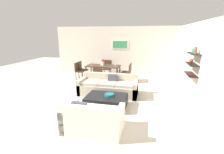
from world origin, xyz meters
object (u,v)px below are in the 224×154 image
at_px(dining_chair_left_far, 82,68).
at_px(dining_chair_right_far, 128,71).
at_px(dining_chair_left_near, 79,70).
at_px(dining_chair_head, 107,67).
at_px(wine_glass_left_far, 92,62).
at_px(sofa_beige, 108,87).
at_px(loveseat_white, 93,119).
at_px(decorative_bowl, 109,95).
at_px(coffee_table, 106,101).
at_px(dining_chair_right_near, 127,72).
at_px(dining_table, 103,67).
at_px(dining_chair_foot, 98,74).
at_px(wine_glass_right_near, 115,64).
at_px(wine_glass_foot, 101,65).
at_px(centerpiece_vase, 103,62).

relative_size(dining_chair_left_far, dining_chair_right_far, 1.00).
bearing_deg(dining_chair_left_far, dining_chair_left_near, -90.00).
relative_size(dining_chair_head, wine_glass_left_far, 4.99).
distance_m(sofa_beige, loveseat_white, 2.52).
bearing_deg(decorative_bowl, dining_chair_right_far, 87.06).
height_order(coffee_table, dining_chair_right_near, dining_chair_right_near).
relative_size(dining_table, dining_chair_head, 1.94).
height_order(dining_chair_left_near, dining_chair_head, same).
bearing_deg(dining_chair_left_far, coffee_table, -55.78).
height_order(loveseat_white, dining_chair_left_near, dining_chair_left_near).
height_order(dining_table, dining_chair_foot, dining_chair_foot).
xyz_separation_m(dining_chair_right_near, wine_glass_left_far, (-1.90, 0.30, 0.37)).
height_order(dining_chair_right_near, dining_chair_head, same).
bearing_deg(dining_table, wine_glass_left_far, 170.67).
height_order(dining_chair_left_near, wine_glass_right_near, wine_glass_right_near).
distance_m(dining_chair_right_near, dining_chair_left_far, 2.55).
distance_m(coffee_table, dining_chair_left_near, 3.70).
distance_m(sofa_beige, wine_glass_left_far, 2.59).
height_order(coffee_table, dining_chair_left_far, dining_chair_left_far).
distance_m(dining_chair_left_far, dining_chair_right_far, 2.52).
bearing_deg(loveseat_white, wine_glass_foot, 103.90).
bearing_deg(loveseat_white, dining_chair_head, 100.84).
relative_size(dining_chair_right_near, dining_chair_left_near, 1.00).
relative_size(dining_chair_right_near, dining_chair_left_far, 1.00).
height_order(sofa_beige, decorative_bowl, sofa_beige).
bearing_deg(dining_chair_head, centerpiece_vase, -90.72).
xyz_separation_m(loveseat_white, dining_chair_left_near, (-2.28, 4.29, 0.21)).
xyz_separation_m(dining_chair_foot, dining_chair_head, (0.00, 1.67, 0.00)).
xyz_separation_m(dining_chair_left_near, wine_glass_left_far, (0.61, 0.30, 0.37)).
bearing_deg(dining_chair_head, wine_glass_right_near, -55.57).
distance_m(dining_chair_head, centerpiece_vase, 0.93).
distance_m(loveseat_white, dining_chair_right_near, 4.31).
xyz_separation_m(dining_chair_foot, wine_glass_left_far, (-0.64, 0.94, 0.37)).
xyz_separation_m(decorative_bowl, dining_chair_left_near, (-2.35, 2.92, 0.08)).
height_order(dining_chair_head, wine_glass_left_far, wine_glass_left_far).
xyz_separation_m(coffee_table, dining_chair_right_far, (0.27, 3.31, 0.31)).
distance_m(dining_chair_left_near, wine_glass_left_far, 0.78).
distance_m(sofa_beige, dining_chair_head, 2.93).
bearing_deg(dining_chair_right_far, dining_chair_head, 152.98).
distance_m(coffee_table, dining_chair_right_far, 3.33).
bearing_deg(wine_glass_right_near, decorative_bowl, -81.59).
height_order(decorative_bowl, wine_glass_right_near, wine_glass_right_near).
height_order(sofa_beige, coffee_table, sofa_beige).
xyz_separation_m(dining_chair_right_far, wine_glass_left_far, (-1.90, -0.09, 0.37)).
bearing_deg(sofa_beige, dining_chair_foot, 124.00).
relative_size(dining_chair_left_far, wine_glass_foot, 6.11).
bearing_deg(dining_chair_right_near, dining_chair_head, 140.79).
bearing_deg(loveseat_white, dining_chair_foot, 105.59).
relative_size(wine_glass_right_near, centerpiece_vase, 0.43).
bearing_deg(centerpiece_vase, sofa_beige, -68.49).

